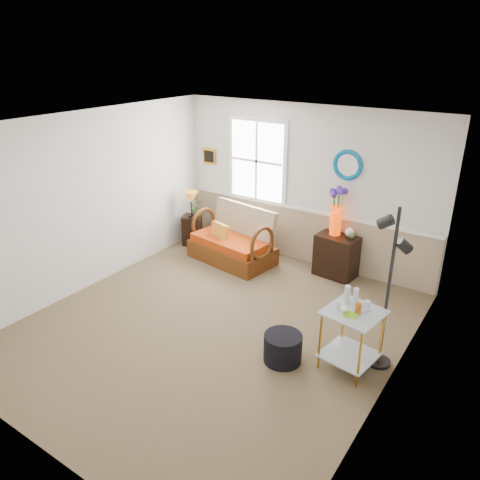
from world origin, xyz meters
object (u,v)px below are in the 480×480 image
Objects in this scene: ottoman at (283,348)px; loveseat at (232,236)px; lamp_stand at (192,230)px; cabinet at (336,256)px; floor_lamp at (388,291)px; side_table at (351,340)px.

loveseat is at bearing 137.01° from ottoman.
ottoman is (3.08, -2.10, -0.10)m from lamp_stand.
lamp_stand is at bearing 145.72° from ottoman.
floor_lamp is at bearing -48.01° from cabinet.
lamp_stand is at bearing 157.80° from floor_lamp.
floor_lamp is at bearing 31.65° from ottoman.
loveseat is 2.56× the size of lamp_stand.
loveseat is 2.08× the size of cabinet.
cabinet is at bearing 24.17° from loveseat.
side_table is (2.74, -1.60, -0.09)m from loveseat.
loveseat is at bearing 149.77° from side_table.
floor_lamp is at bearing 44.78° from side_table.
lamp_stand is 2.72m from cabinet.
ottoman is at bearing -154.85° from side_table.
loveseat reaches higher than side_table.
loveseat reaches higher than cabinet.
cabinet is at bearing 124.76° from floor_lamp.
floor_lamp is at bearing -15.25° from loveseat.
floor_lamp is 4.27× the size of ottoman.
lamp_stand is 0.81× the size of cabinet.
floor_lamp is at bearing -20.56° from lamp_stand.
side_table reaches higher than cabinet.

